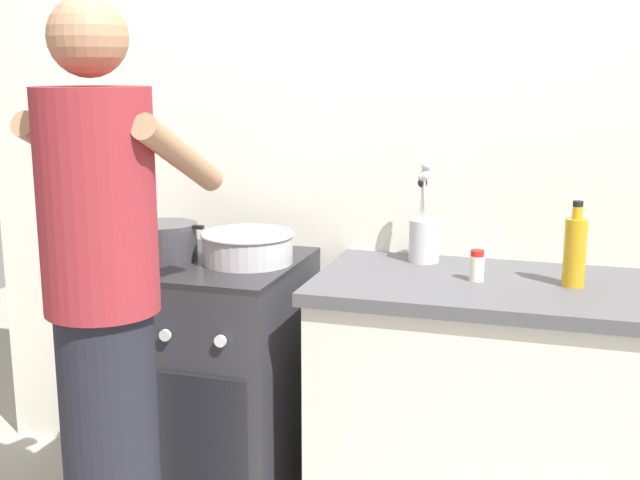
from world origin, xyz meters
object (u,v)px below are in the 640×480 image
mixing_bowl (248,246)px  utensil_crock (424,234)px  spice_bottle (477,266)px  person (105,324)px  oil_bottle (575,251)px  pot (165,241)px  stove_range (211,388)px

mixing_bowl → utensil_crock: utensil_crock is taller
spice_bottle → person: (-0.91, -0.59, -0.09)m
oil_bottle → pot: bearing=-178.2°
utensil_crock → spice_bottle: bearing=-45.8°
pot → spice_bottle: 1.02m
pot → person: bearing=-78.3°
stove_range → pot: (-0.14, -0.02, 0.51)m
person → spice_bottle: bearing=33.1°
stove_range → pot: bearing=-171.0°
stove_range → mixing_bowl: mixing_bowl is taller
spice_bottle → oil_bottle: 0.28m
pot → mixing_bowl: size_ratio=0.90×
spice_bottle → oil_bottle: oil_bottle is taller
utensil_crock → pot: bearing=-165.2°
utensil_crock → oil_bottle: 0.50m
utensil_crock → spice_bottle: (0.19, -0.20, -0.05)m
pot → person: size_ratio=0.16×
pot → spice_bottle: (1.02, 0.02, -0.02)m
spice_bottle → stove_range: bearing=179.8°
stove_range → utensil_crock: 0.90m
mixing_bowl → stove_range: bearing=-174.6°
stove_range → oil_bottle: oil_bottle is taller
utensil_crock → oil_bottle: (0.47, -0.18, 0.01)m
oil_bottle → spice_bottle: bearing=-175.5°
mixing_bowl → utensil_crock: 0.58m
utensil_crock → person: 1.07m
mixing_bowl → pot: bearing=-172.8°
oil_bottle → person: (-1.18, -0.61, -0.15)m
utensil_crock → person: (-0.71, -0.79, -0.13)m
utensil_crock → spice_bottle: 0.28m
pot → utensil_crock: 0.86m
stove_range → pot: 0.53m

